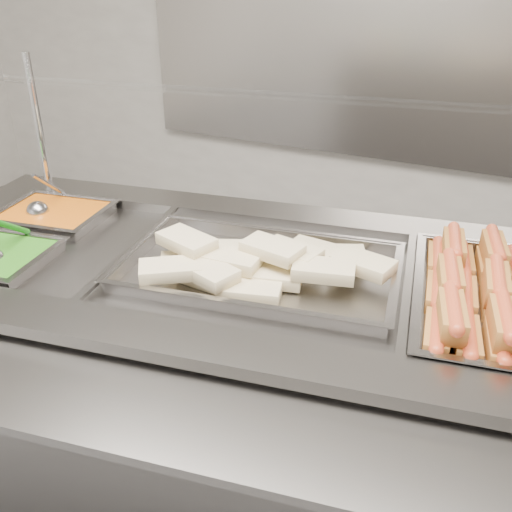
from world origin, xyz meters
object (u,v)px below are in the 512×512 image
at_px(steam_counter, 240,395).
at_px(ladle, 39,210).
at_px(pan_hotdogs, 490,312).
at_px(pan_wraps, 260,273).
at_px(sneeze_guard, 261,101).

xyz_separation_m(steam_counter, ladle, (-0.70, 0.01, 0.46)).
relative_size(pan_hotdogs, ladle, 3.21).
xyz_separation_m(steam_counter, pan_wraps, (0.06, 0.01, 0.43)).
xyz_separation_m(sneeze_guard, pan_hotdogs, (0.66, -0.11, -0.41)).
relative_size(steam_counter, ladle, 10.65).
relative_size(steam_counter, sneeze_guard, 1.19).
bearing_deg(pan_wraps, pan_hotdogs, 10.02).
height_order(steam_counter, pan_wraps, pan_wraps).
distance_m(pan_hotdogs, pan_wraps, 0.57).
distance_m(pan_wraps, ladle, 0.76).
bearing_deg(sneeze_guard, pan_wraps, -64.63).
bearing_deg(sneeze_guard, pan_hotdogs, -9.25).
bearing_deg(sneeze_guard, ladle, -162.66).
bearing_deg(pan_wraps, sneeze_guard, 115.37).
xyz_separation_m(pan_hotdogs, ladle, (-1.32, -0.10, 0.05)).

